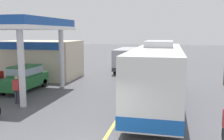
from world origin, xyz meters
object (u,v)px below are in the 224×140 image
at_px(pedestrian_near_pump, 17,88).
at_px(car_trailing_behind_bus, 166,59).
at_px(car_at_pump, 25,77).
at_px(coach_bus_main, 158,76).
at_px(minibus_opposing_lane, 127,58).

xyz_separation_m(pedestrian_near_pump, car_trailing_behind_bus, (8.24, 18.39, 0.08)).
distance_m(car_at_pump, pedestrian_near_pump, 3.54).
distance_m(car_at_pump, car_trailing_behind_bus, 18.01).
bearing_deg(car_trailing_behind_bus, car_at_pump, -122.62).
bearing_deg(coach_bus_main, pedestrian_near_pump, -169.50).
relative_size(car_at_pump, car_trailing_behind_bus, 1.00).
xyz_separation_m(car_at_pump, car_trailing_behind_bus, (9.71, 15.17, 0.00)).
height_order(car_at_pump, minibus_opposing_lane, minibus_opposing_lane).
distance_m(coach_bus_main, car_at_pump, 9.71).
xyz_separation_m(coach_bus_main, car_trailing_behind_bus, (0.18, 16.89, -0.71)).
relative_size(car_at_pump, pedestrian_near_pump, 2.53).
xyz_separation_m(minibus_opposing_lane, car_trailing_behind_bus, (4.11, 4.29, -0.46)).
distance_m(pedestrian_near_pump, car_trailing_behind_bus, 20.15).
relative_size(coach_bus_main, car_at_pump, 2.63).
bearing_deg(car_at_pump, car_trailing_behind_bus, 57.38).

